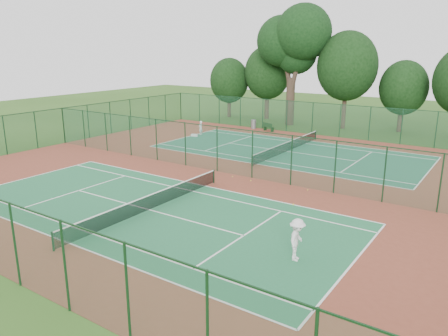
{
  "coord_description": "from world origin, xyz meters",
  "views": [
    {
      "loc": [
        16.91,
        -26.25,
        9.09
      ],
      "look_at": [
        1.62,
        -3.73,
        1.6
      ],
      "focal_mm": 35.0,
      "sensor_mm": 36.0,
      "label": 1
    }
  ],
  "objects_px": {
    "trash_bin": "(254,124)",
    "bench": "(268,127)",
    "big_tree": "(294,40)",
    "player_near": "(297,240)",
    "player_far": "(201,128)",
    "kit_bag": "(194,135)"
  },
  "relations": [
    {
      "from": "trash_bin",
      "to": "bench",
      "type": "bearing_deg",
      "value": -14.19
    },
    {
      "from": "big_tree",
      "to": "player_near",
      "type": "bearing_deg",
      "value": -63.85
    },
    {
      "from": "player_far",
      "to": "big_tree",
      "type": "xyz_separation_m",
      "value": [
        5.2,
        11.49,
        9.19
      ]
    },
    {
      "from": "player_near",
      "to": "player_far",
      "type": "relative_size",
      "value": 1.29
    },
    {
      "from": "player_near",
      "to": "bench",
      "type": "relative_size",
      "value": 1.2
    },
    {
      "from": "player_near",
      "to": "bench",
      "type": "distance_m",
      "value": 31.2
    },
    {
      "from": "trash_bin",
      "to": "big_tree",
      "type": "bearing_deg",
      "value": 64.4
    },
    {
      "from": "bench",
      "to": "kit_bag",
      "type": "distance_m",
      "value": 8.71
    },
    {
      "from": "player_near",
      "to": "bench",
      "type": "bearing_deg",
      "value": 19.84
    },
    {
      "from": "trash_bin",
      "to": "big_tree",
      "type": "height_order",
      "value": "big_tree"
    },
    {
      "from": "trash_bin",
      "to": "bench",
      "type": "distance_m",
      "value": 2.31
    },
    {
      "from": "player_far",
      "to": "big_tree",
      "type": "bearing_deg",
      "value": 149.58
    },
    {
      "from": "kit_bag",
      "to": "big_tree",
      "type": "distance_m",
      "value": 16.82
    },
    {
      "from": "player_near",
      "to": "kit_bag",
      "type": "bearing_deg",
      "value": 35.87
    },
    {
      "from": "trash_bin",
      "to": "big_tree",
      "type": "relative_size",
      "value": 0.07
    },
    {
      "from": "bench",
      "to": "big_tree",
      "type": "bearing_deg",
      "value": 108.86
    },
    {
      "from": "player_far",
      "to": "trash_bin",
      "type": "relative_size",
      "value": 1.45
    },
    {
      "from": "kit_bag",
      "to": "player_near",
      "type": "bearing_deg",
      "value": -56.52
    },
    {
      "from": "player_far",
      "to": "trash_bin",
      "type": "bearing_deg",
      "value": 150.54
    },
    {
      "from": "player_near",
      "to": "big_tree",
      "type": "height_order",
      "value": "big_tree"
    },
    {
      "from": "player_near",
      "to": "player_far",
      "type": "height_order",
      "value": "player_near"
    },
    {
      "from": "bench",
      "to": "big_tree",
      "type": "height_order",
      "value": "big_tree"
    }
  ]
}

